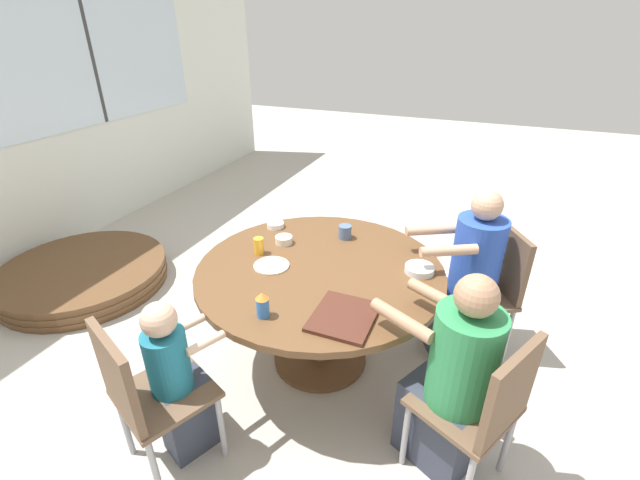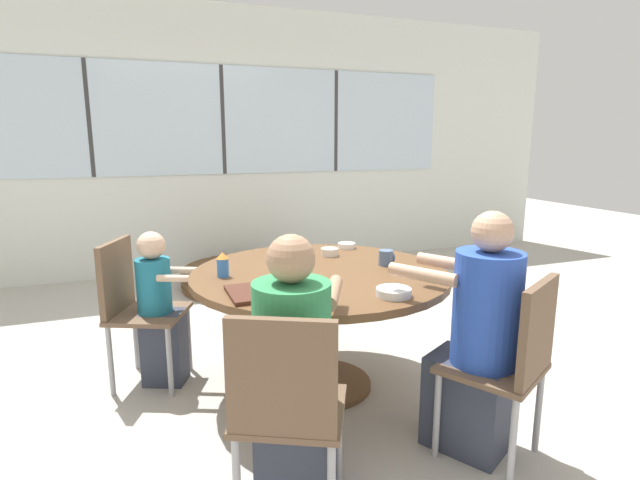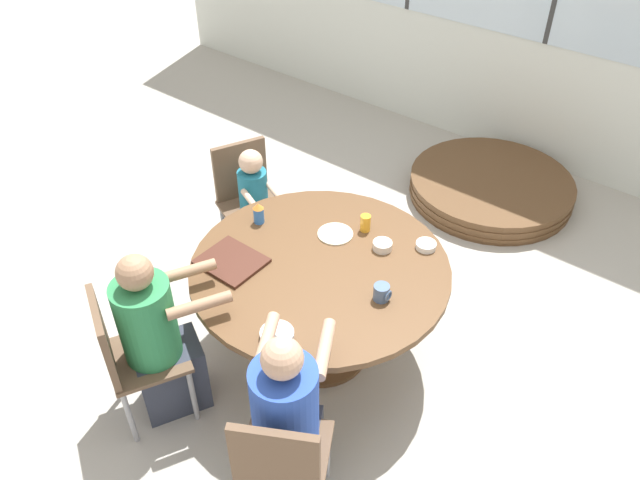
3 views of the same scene
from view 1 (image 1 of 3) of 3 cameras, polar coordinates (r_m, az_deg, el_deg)
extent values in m
plane|color=#B2ADA3|center=(2.93, 0.00, -15.51)|extent=(16.00, 16.00, 0.00)
cube|color=#333333|center=(4.98, -27.98, 20.17)|extent=(0.04, 0.01, 1.13)
cylinder|color=brown|center=(2.51, 0.00, -4.05)|extent=(1.45, 1.45, 0.04)
cylinder|color=brown|center=(2.71, 0.00, -10.38)|extent=(0.14, 0.14, 0.66)
cylinder|color=brown|center=(2.92, 0.00, -15.29)|extent=(0.60, 0.60, 0.03)
cube|color=brown|center=(2.19, 18.53, -20.14)|extent=(0.54, 0.54, 0.03)
cube|color=brown|center=(1.99, 24.07, -18.15)|extent=(0.35, 0.21, 0.42)
cylinder|color=#99999E|center=(2.31, 11.31, -24.07)|extent=(0.03, 0.03, 0.42)
cylinder|color=#99999E|center=(2.50, 16.54, -19.58)|extent=(0.03, 0.03, 0.42)
cylinder|color=#99999E|center=(2.42, 23.71, -23.35)|extent=(0.03, 0.03, 0.42)
cube|color=brown|center=(2.93, 20.05, -6.79)|extent=(0.54, 0.54, 0.03)
cube|color=brown|center=(2.90, 23.94, -2.74)|extent=(0.35, 0.22, 0.42)
cylinder|color=#99999E|center=(2.87, 17.66, -12.68)|extent=(0.03, 0.03, 0.42)
cylinder|color=#99999E|center=(3.11, 15.24, -8.77)|extent=(0.03, 0.03, 0.42)
cylinder|color=#99999E|center=(3.01, 23.71, -11.69)|extent=(0.03, 0.03, 0.42)
cylinder|color=#99999E|center=(3.24, 20.89, -8.07)|extent=(0.03, 0.03, 0.42)
cube|color=brown|center=(2.25, -19.88, -18.65)|extent=(0.53, 0.53, 0.03)
cube|color=brown|center=(2.07, -25.50, -16.26)|extent=(0.19, 0.36, 0.42)
cylinder|color=#99999E|center=(2.56, -17.24, -18.34)|extent=(0.03, 0.03, 0.42)
cylinder|color=#99999E|center=(2.35, -13.00, -23.06)|extent=(0.03, 0.03, 0.42)
cylinder|color=#99999E|center=(2.50, -24.56, -21.47)|extent=(0.03, 0.03, 0.42)
cylinder|color=#99999E|center=(2.28, -21.10, -26.81)|extent=(0.03, 0.03, 0.42)
cube|color=#333847|center=(2.37, 15.58, -22.42)|extent=(0.40, 0.44, 0.44)
cylinder|color=#2D844C|center=(2.03, 18.64, -14.74)|extent=(0.30, 0.30, 0.48)
sphere|color=#A37A5B|center=(1.83, 20.16, -7.01)|extent=(0.18, 0.18, 0.18)
cylinder|color=#A37A5B|center=(1.96, 10.81, -10.43)|extent=(0.20, 0.32, 0.06)
cylinder|color=#A37A5B|center=(2.14, 15.42, -7.38)|extent=(0.20, 0.32, 0.06)
cube|color=#333847|center=(3.01, 17.69, -10.29)|extent=(0.41, 0.44, 0.44)
cylinder|color=#284CB7|center=(2.78, 20.19, -2.25)|extent=(0.30, 0.30, 0.51)
sphere|color=tan|center=(2.63, 21.40, 4.35)|extent=(0.18, 0.18, 0.18)
cylinder|color=tan|center=(2.50, 16.79, -1.37)|extent=(0.21, 0.32, 0.06)
cylinder|color=tan|center=(2.72, 14.70, 1.32)|extent=(0.21, 0.32, 0.06)
cube|color=#333847|center=(2.42, -17.27, -21.34)|extent=(0.29, 0.26, 0.44)
cylinder|color=#1E7089|center=(2.15, -19.64, -15.00)|extent=(0.20, 0.20, 0.32)
sphere|color=#DBB293|center=(2.00, -20.71, -9.90)|extent=(0.16, 0.16, 0.16)
cylinder|color=#DBB293|center=(2.21, -17.05, -10.68)|extent=(0.21, 0.12, 0.04)
cylinder|color=#DBB293|center=(2.09, -14.71, -12.99)|extent=(0.21, 0.12, 0.04)
cube|color=#472319|center=(2.11, 3.19, -10.16)|extent=(0.34, 0.29, 0.02)
cylinder|color=slate|center=(2.82, 3.36, 1.09)|extent=(0.08, 0.08, 0.09)
torus|color=slate|center=(2.85, 3.64, 1.44)|extent=(0.01, 0.06, 0.06)
cylinder|color=blue|center=(2.11, -7.63, -8.90)|extent=(0.06, 0.06, 0.10)
cone|color=orange|center=(2.07, -7.75, -7.39)|extent=(0.07, 0.07, 0.03)
cylinder|color=gold|center=(2.65, -8.15, -0.77)|extent=(0.06, 0.06, 0.10)
cylinder|color=silver|center=(2.51, 13.13, -3.82)|extent=(0.17, 0.17, 0.04)
cylinder|color=silver|center=(2.77, -4.84, 0.02)|extent=(0.11, 0.11, 0.05)
cylinder|color=white|center=(2.99, -5.96, 2.01)|extent=(0.12, 0.12, 0.04)
cylinder|color=beige|center=(2.53, -6.49, -3.40)|extent=(0.21, 0.21, 0.01)
cylinder|color=brown|center=(4.13, -28.73, -4.99)|extent=(1.31, 1.31, 0.03)
cylinder|color=brown|center=(4.12, -28.82, -4.64)|extent=(1.32, 1.32, 0.03)
cylinder|color=brown|center=(4.10, -28.91, -4.28)|extent=(1.31, 1.31, 0.03)
cylinder|color=brown|center=(4.09, -29.01, -3.92)|extent=(1.32, 1.32, 0.03)
cylinder|color=brown|center=(4.07, -29.10, -3.56)|extent=(1.31, 1.31, 0.03)
cylinder|color=brown|center=(4.06, -29.20, -3.19)|extent=(1.32, 1.32, 0.03)
camera|label=2|loc=(2.08, 75.66, -9.92)|focal=28.00mm
camera|label=3|loc=(3.91, 50.09, 34.18)|focal=35.00mm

